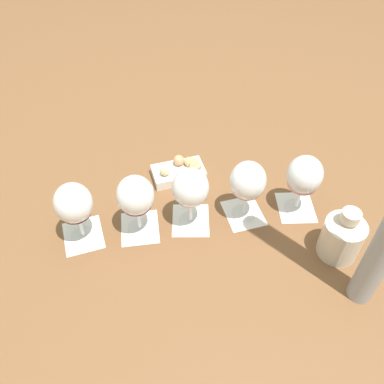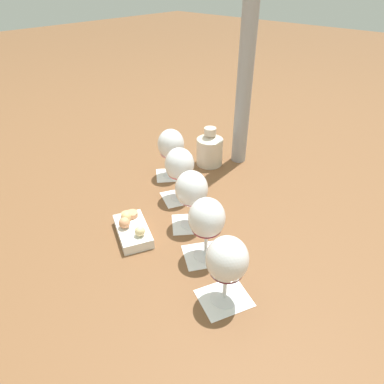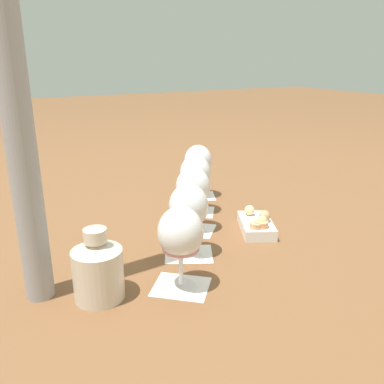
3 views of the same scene
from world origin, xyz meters
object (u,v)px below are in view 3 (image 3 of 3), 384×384
object	(u,v)px
wine_glass_2	(192,189)
wine_glass_4	(198,163)
ceramic_vase	(98,269)
wine_glass_3	(195,175)
wine_glass_1	(189,209)
umbrella_pole	(7,48)
snack_dish	(257,224)
wine_glass_0	(181,235)

from	to	relation	value
wine_glass_2	wine_glass_4	bearing A→B (deg)	-32.42
wine_glass_4	ceramic_vase	world-z (taller)	wine_glass_4
wine_glass_2	wine_glass_3	world-z (taller)	same
wine_glass_1	wine_glass_2	xyz separation A→B (m)	(0.13, -0.08, -0.00)
umbrella_pole	ceramic_vase	bearing A→B (deg)	-121.61
snack_dish	wine_glass_2	bearing A→B (deg)	57.34
wine_glass_3	snack_dish	bearing A→B (deg)	-159.29
wine_glass_3	ceramic_vase	xyz separation A→B (m)	(-0.31, 0.39, -0.05)
wine_glass_0	snack_dish	world-z (taller)	wine_glass_0
wine_glass_4	wine_glass_2	bearing A→B (deg)	147.58
wine_glass_2	ceramic_vase	xyz separation A→B (m)	(-0.20, 0.32, -0.05)
umbrella_pole	wine_glass_0	bearing A→B (deg)	-112.32
wine_glass_1	snack_dish	distance (m)	0.25
wine_glass_0	wine_glass_4	distance (m)	0.57
wine_glass_1	wine_glass_3	distance (m)	0.28
wine_glass_2	wine_glass_4	xyz separation A→B (m)	(0.23, -0.15, 0.00)
wine_glass_4	wine_glass_1	bearing A→B (deg)	147.87
snack_dish	umbrella_pole	world-z (taller)	umbrella_pole
wine_glass_4	umbrella_pole	bearing A→B (deg)	123.42
wine_glass_1	ceramic_vase	size ratio (longest dim) A/B	1.19
wine_glass_3	ceramic_vase	bearing A→B (deg)	129.06
wine_glass_3	wine_glass_4	world-z (taller)	same
wine_glass_3	snack_dish	size ratio (longest dim) A/B	1.03
wine_glass_1	wine_glass_4	bearing A→B (deg)	-32.13
snack_dish	umbrella_pole	size ratio (longest dim) A/B	0.18
wine_glass_2	ceramic_vase	distance (m)	0.38
wine_glass_2	wine_glass_3	xyz separation A→B (m)	(0.11, -0.07, 0.00)
wine_glass_1	umbrella_pole	bearing A→B (deg)	92.47
wine_glass_3	ceramic_vase	distance (m)	0.50
wine_glass_2	ceramic_vase	size ratio (longest dim) A/B	1.19
wine_glass_0	umbrella_pole	xyz separation A→B (m)	(0.11, 0.26, 0.35)
wine_glass_2	wine_glass_3	size ratio (longest dim) A/B	1.00
wine_glass_0	snack_dish	distance (m)	0.36
umbrella_pole	snack_dish	bearing A→B (deg)	-85.34
wine_glass_1	wine_glass_4	world-z (taller)	same
wine_glass_1	wine_glass_4	distance (m)	0.42
snack_dish	wine_glass_0	bearing A→B (deg)	116.41
umbrella_pole	wine_glass_1	bearing A→B (deg)	-87.53
wine_glass_1	umbrella_pole	size ratio (longest dim) A/B	0.19
wine_glass_4	snack_dish	distance (m)	0.34
wine_glass_3	ceramic_vase	size ratio (longest dim) A/B	1.19
wine_glass_1	ceramic_vase	distance (m)	0.26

